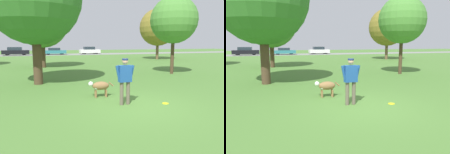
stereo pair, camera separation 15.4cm
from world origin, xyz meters
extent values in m
plane|color=#4C7A33|center=(0.00, 0.00, 0.00)|extent=(120.00, 120.00, 0.00)
cube|color=gray|center=(0.00, 35.37, 0.01)|extent=(120.00, 6.00, 0.01)
cylinder|color=#665B4C|center=(-0.16, 0.33, 0.41)|extent=(0.13, 0.13, 0.82)
cylinder|color=#665B4C|center=(-0.41, 0.32, 0.41)|extent=(0.13, 0.13, 0.82)
cube|color=#1E4C93|center=(-0.28, 0.32, 1.10)|extent=(0.45, 0.23, 0.58)
cylinder|color=#1E4C93|center=(-0.03, 0.33, 1.10)|extent=(0.21, 0.09, 0.58)
cylinder|color=#1E4C93|center=(-0.53, 0.32, 1.10)|extent=(0.21, 0.09, 0.58)
sphere|color=tan|center=(-0.28, 0.32, 1.53)|extent=(0.21, 0.21, 0.20)
cylinder|color=navy|center=(-0.28, 0.32, 1.60)|extent=(0.22, 0.22, 0.06)
ellipsoid|color=olive|center=(-0.79, 1.66, 0.46)|extent=(0.70, 0.41, 0.34)
ellipsoid|color=white|center=(-0.97, 1.68, 0.40)|extent=(0.21, 0.26, 0.19)
sphere|color=white|center=(-1.19, 1.70, 0.55)|extent=(0.21, 0.21, 0.19)
cylinder|color=olive|center=(-1.00, 1.59, 0.14)|extent=(0.08, 0.08, 0.29)
cylinder|color=olive|center=(-0.99, 1.77, 0.14)|extent=(0.08, 0.08, 0.29)
cylinder|color=olive|center=(-0.59, 1.54, 0.14)|extent=(0.08, 0.08, 0.29)
cylinder|color=olive|center=(-0.57, 1.73, 0.14)|extent=(0.08, 0.08, 0.29)
cylinder|color=olive|center=(-0.37, 1.62, 0.51)|extent=(0.22, 0.07, 0.19)
cylinder|color=yellow|center=(1.15, -0.04, 0.01)|extent=(0.24, 0.24, 0.02)
torus|color=yellow|center=(1.15, -0.04, 0.01)|extent=(0.24, 0.24, 0.02)
cylinder|color=#4C3826|center=(-2.69, 13.58, 1.15)|extent=(0.37, 0.37, 2.30)
sphere|color=#4C8938|center=(-2.69, 13.58, 4.02)|extent=(4.58, 4.58, 4.58)
cylinder|color=brown|center=(11.91, 19.11, 1.19)|extent=(0.37, 0.37, 2.37)
sphere|color=olive|center=(11.91, 19.11, 4.17)|extent=(4.81, 4.81, 4.81)
cylinder|color=#4C3826|center=(-3.16, 5.38, 1.33)|extent=(0.46, 0.46, 2.65)
cylinder|color=#4C3826|center=(5.81, 6.57, 1.25)|extent=(0.24, 0.24, 2.51)
sphere|color=#4C8938|center=(5.81, 6.57, 3.71)|extent=(3.22, 3.22, 3.22)
cube|color=black|center=(-6.85, 35.41, 0.55)|extent=(4.47, 1.68, 0.66)
cube|color=#232D38|center=(-6.99, 35.41, 1.16)|extent=(2.32, 1.44, 0.56)
cylinder|color=black|center=(-5.51, 36.12, 0.32)|extent=(0.63, 0.20, 0.63)
cylinder|color=black|center=(-5.52, 34.69, 0.32)|extent=(0.63, 0.20, 0.63)
cylinder|color=black|center=(-8.19, 36.13, 0.32)|extent=(0.63, 0.20, 0.63)
cylinder|color=black|center=(-8.19, 34.70, 0.32)|extent=(0.63, 0.20, 0.63)
cube|color=teal|center=(-0.18, 35.52, 0.51)|extent=(4.07, 1.84, 0.57)
cube|color=#232D38|center=(-0.30, 35.52, 1.03)|extent=(2.12, 1.57, 0.46)
cylinder|color=black|center=(1.03, 36.31, 0.33)|extent=(0.65, 0.21, 0.65)
cylinder|color=black|center=(1.05, 34.75, 0.33)|extent=(0.65, 0.21, 0.65)
cylinder|color=black|center=(-1.40, 36.29, 0.33)|extent=(0.65, 0.21, 0.65)
cylinder|color=black|center=(-1.38, 34.73, 0.33)|extent=(0.65, 0.21, 0.65)
cube|color=white|center=(6.51, 35.70, 0.55)|extent=(3.93, 1.84, 0.68)
cube|color=#232D38|center=(6.39, 35.70, 1.16)|extent=(2.04, 1.59, 0.54)
cylinder|color=black|center=(7.68, 36.50, 0.30)|extent=(0.60, 0.20, 0.60)
cylinder|color=black|center=(7.68, 34.90, 0.30)|extent=(0.60, 0.20, 0.60)
cylinder|color=black|center=(5.33, 36.50, 0.30)|extent=(0.60, 0.20, 0.60)
cylinder|color=black|center=(5.33, 34.90, 0.30)|extent=(0.60, 0.20, 0.60)
camera|label=1|loc=(-3.10, -6.63, 2.16)|focal=35.00mm
camera|label=2|loc=(-2.95, -6.68, 2.16)|focal=35.00mm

